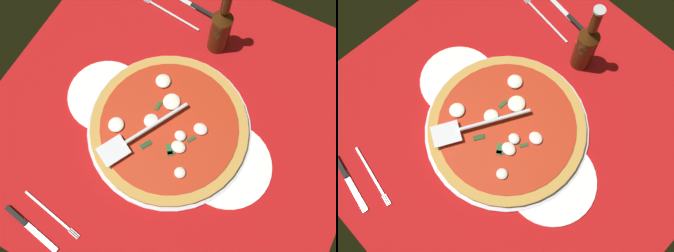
{
  "view_description": "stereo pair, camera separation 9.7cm",
  "coord_description": "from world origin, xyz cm",
  "views": [
    {
      "loc": [
        -14.84,
        30.96,
        93.73
      ],
      "look_at": [
        0.36,
        2.84,
        2.28
      ],
      "focal_mm": 39.08,
      "sensor_mm": 36.0,
      "label": 1
    },
    {
      "loc": [
        -22.56,
        25.13,
        93.73
      ],
      "look_at": [
        0.36,
        2.84,
        2.28
      ],
      "focal_mm": 39.08,
      "sensor_mm": 36.0,
      "label": 2
    }
  ],
  "objects": [
    {
      "name": "dinner_plate_right",
      "position": [
        19.97,
        2.61,
        0.6
      ],
      "size": [
        21.42,
        21.42,
        1.0
      ],
      "primitive_type": "cylinder",
      "color": "white",
      "rests_on": "ground_plane"
    },
    {
      "name": "place_setting_near",
      "position": [
        15.19,
        -32.76,
        0.45
      ],
      "size": [
        22.57,
        15.87,
        1.4
      ],
      "rotation": [
        0.0,
        0.0,
        -0.11
      ],
      "color": "white",
      "rests_on": "ground_plane"
    },
    {
      "name": "dinner_plate_left",
      "position": [
        -17.98,
        4.41,
        0.6
      ],
      "size": [
        23.25,
        23.25,
        1.0
      ],
      "primitive_type": "cylinder",
      "color": "white",
      "rests_on": "ground_plane"
    },
    {
      "name": "ground_plane",
      "position": [
        0.0,
        0.0,
        -0.4
      ],
      "size": [
        97.84,
        97.84,
        0.8
      ],
      "primitive_type": "cube",
      "color": "#AE1213"
    },
    {
      "name": "pizza",
      "position": [
        0.42,
        2.8,
        2.29
      ],
      "size": [
        42.0,
        42.0,
        3.31
      ],
      "color": "#C19040",
      "rests_on": "pizza_pan"
    },
    {
      "name": "checker_pattern",
      "position": [
        0.0,
        0.0,
        0.05
      ],
      "size": [
        97.84,
        97.84,
        0.1
      ],
      "color": "white",
      "rests_on": "ground_plane"
    },
    {
      "name": "pizza_server",
      "position": [
        5.28,
        8.99,
        4.96
      ],
      "size": [
        15.22,
        24.76,
        1.0
      ],
      "rotation": [
        0.0,
        0.0,
        1.09
      ],
      "color": "silver",
      "rests_on": "pizza"
    },
    {
      "name": "beer_bottle",
      "position": [
        -0.05,
        -26.52,
        9.47
      ],
      "size": [
        5.74,
        5.74,
        24.32
      ],
      "color": "#44220C",
      "rests_on": "ground_plane"
    },
    {
      "name": "place_setting_far",
      "position": [
        17.13,
        39.22,
        0.45
      ],
      "size": [
        20.61,
        15.09,
        1.4
      ],
      "rotation": [
        0.0,
        0.0,
        2.98
      ],
      "color": "white",
      "rests_on": "ground_plane"
    },
    {
      "name": "pizza_pan",
      "position": [
        0.36,
        2.84,
        0.69
      ],
      "size": [
        44.0,
        44.0,
        1.18
      ],
      "primitive_type": "cylinder",
      "color": "silver",
      "rests_on": "ground_plane"
    }
  ]
}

